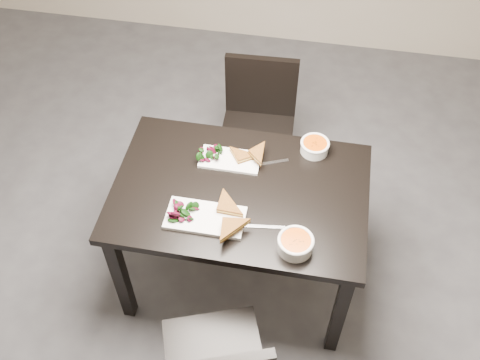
{
  "coord_description": "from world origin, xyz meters",
  "views": [
    {
      "loc": [
        0.58,
        -1.4,
        2.79
      ],
      "look_at": [
        0.28,
        0.24,
        0.82
      ],
      "focal_mm": 42.11,
      "sensor_mm": 36.0,
      "label": 1
    }
  ],
  "objects": [
    {
      "name": "chair_far",
      "position": [
        0.25,
        1.0,
        0.48
      ],
      "size": [
        0.44,
        0.44,
        0.85
      ],
      "rotation": [
        0.0,
        0.0,
        0.04
      ],
      "color": "black",
      "rests_on": "ground"
    },
    {
      "name": "ground",
      "position": [
        0.0,
        0.0,
        0.0
      ],
      "size": [
        5.0,
        5.0,
        0.0
      ],
      "primitive_type": "plane",
      "color": "#47474C",
      "rests_on": "ground"
    },
    {
      "name": "table",
      "position": [
        0.28,
        0.24,
        0.65
      ],
      "size": [
        1.2,
        0.8,
        0.75
      ],
      "color": "black",
      "rests_on": "ground"
    },
    {
      "name": "soup_bowl_far",
      "position": [
        0.6,
        0.55,
        0.79
      ],
      "size": [
        0.14,
        0.14,
        0.06
      ],
      "color": "white",
      "rests_on": "table"
    },
    {
      "name": "cutlery_far",
      "position": [
        0.4,
        0.43,
        0.75
      ],
      "size": [
        0.17,
        0.08,
        0.0
      ],
      "primitive_type": "cube",
      "rotation": [
        0.0,
        0.0,
        0.39
      ],
      "color": "silver",
      "rests_on": "table"
    },
    {
      "name": "cutlery_near",
      "position": [
        0.43,
        0.05,
        0.75
      ],
      "size": [
        0.18,
        0.04,
        0.0
      ],
      "primitive_type": "cube",
      "rotation": [
        0.0,
        0.0,
        0.12
      ],
      "color": "silver",
      "rests_on": "table"
    },
    {
      "name": "plate_near",
      "position": [
        0.16,
        0.04,
        0.76
      ],
      "size": [
        0.35,
        0.18,
        0.02
      ],
      "primitive_type": "cube",
      "color": "white",
      "rests_on": "table"
    },
    {
      "name": "room_shell",
      "position": [
        0.0,
        0.0,
        1.83
      ],
      "size": [
        5.02,
        5.02,
        2.81
      ],
      "color": "beige",
      "rests_on": "ground"
    },
    {
      "name": "soup_bowl_near",
      "position": [
        0.57,
        -0.04,
        0.79
      ],
      "size": [
        0.16,
        0.16,
        0.07
      ],
      "color": "white",
      "rests_on": "table"
    },
    {
      "name": "salad_far",
      "position": [
        0.1,
        0.41,
        0.78
      ],
      "size": [
        0.09,
        0.08,
        0.04
      ],
      "primitive_type": null,
      "color": "black",
      "rests_on": "plate_far"
    },
    {
      "name": "sandwich_far",
      "position": [
        0.27,
        0.4,
        0.79
      ],
      "size": [
        0.18,
        0.17,
        0.05
      ],
      "primitive_type": null,
      "rotation": [
        0.0,
        0.0,
        0.59
      ],
      "color": "#94561F",
      "rests_on": "plate_far"
    },
    {
      "name": "salad_near",
      "position": [
        0.06,
        0.04,
        0.79
      ],
      "size": [
        0.11,
        0.1,
        0.05
      ],
      "primitive_type": null,
      "color": "black",
      "rests_on": "plate_near"
    },
    {
      "name": "plate_far",
      "position": [
        0.2,
        0.41,
        0.76
      ],
      "size": [
        0.29,
        0.15,
        0.01
      ],
      "primitive_type": "cube",
      "color": "white",
      "rests_on": "table"
    },
    {
      "name": "sandwich_near",
      "position": [
        0.22,
        0.06,
        0.8
      ],
      "size": [
        0.18,
        0.14,
        0.06
      ],
      "primitive_type": null,
      "rotation": [
        0.0,
        0.0,
        -0.05
      ],
      "color": "#94561F",
      "rests_on": "plate_near"
    }
  ]
}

